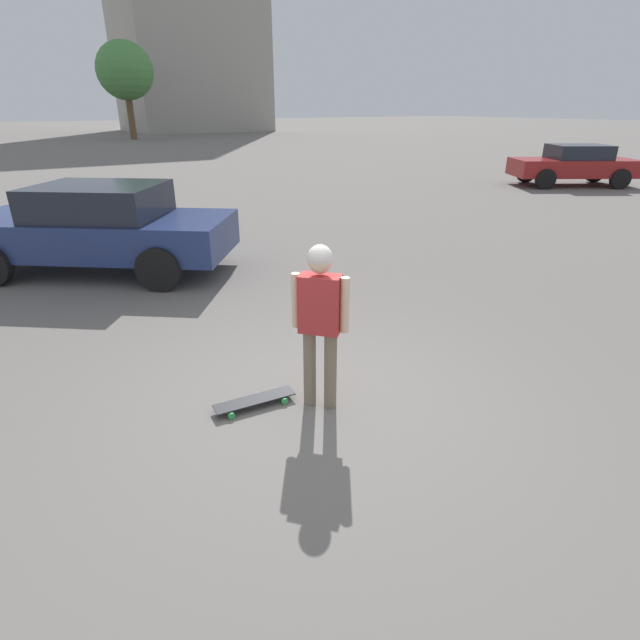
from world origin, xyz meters
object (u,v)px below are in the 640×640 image
at_px(skateboard, 255,400).
at_px(car_parked_near, 99,227).
at_px(car_parked_far, 574,164).
at_px(person, 320,311).

distance_m(skateboard, car_parked_near, 5.51).
relative_size(skateboard, car_parked_far, 0.18).
bearing_deg(car_parked_far, person, 56.79).
relative_size(car_parked_near, car_parked_far, 1.04).
xyz_separation_m(person, car_parked_near, (0.96, -5.76, -0.21)).
relative_size(person, car_parked_far, 0.36).
bearing_deg(skateboard, car_parked_far, -151.55).
height_order(skateboard, car_parked_near, car_parked_near).
height_order(person, car_parked_far, person).
relative_size(person, car_parked_near, 0.34).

